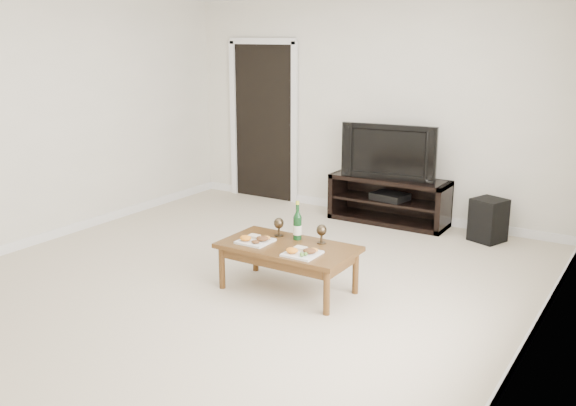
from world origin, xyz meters
The scene contains 13 objects.
floor centered at (0.00, 0.00, 0.00)m, with size 5.50×5.50×0.00m, color beige.
back_wall centered at (0.00, 2.77, 1.30)m, with size 5.00×0.04×2.60m, color beige.
doorway centered at (-1.55, 2.73, 1.02)m, with size 0.90×0.02×2.05m, color black.
media_console centered at (0.39, 2.50, 0.28)m, with size 1.40×0.45×0.55m, color black.
television centered at (0.39, 2.50, 0.87)m, with size 1.11×0.15×0.64m, color black.
av_receiver centered at (0.40, 2.48, 0.33)m, with size 0.40×0.30×0.08m, color black.
subwoofer centered at (1.58, 2.41, 0.23)m, with size 0.31×0.31×0.47m, color black.
coffee_table centered at (0.48, 0.08, 0.21)m, with size 1.17×0.64×0.42m, color #503316.
plate_left centered at (0.19, 0.00, 0.45)m, with size 0.27×0.27×0.07m, color white.
plate_right centered at (0.71, -0.07, 0.45)m, with size 0.27×0.27×0.07m, color white.
wine_bottle centered at (0.46, 0.27, 0.59)m, with size 0.07×0.07×0.35m, color #0D3314.
goblet_left centered at (0.27, 0.26, 0.51)m, with size 0.09×0.09×0.17m, color #3C3121, non-canonical shape.
goblet_right centered at (0.70, 0.28, 0.51)m, with size 0.09×0.09×0.17m, color #3C3121, non-canonical shape.
Camera 1 is at (3.24, -4.37, 2.19)m, focal length 40.00 mm.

